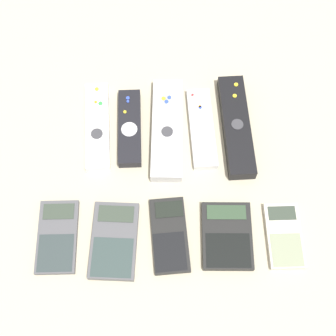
% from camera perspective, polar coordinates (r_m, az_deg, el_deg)
% --- Properties ---
extents(ground_plane, '(3.00, 3.00, 0.00)m').
position_cam_1_polar(ground_plane, '(0.88, 0.06, -2.76)').
color(ground_plane, '#B2A88E').
extents(remote_0, '(0.06, 0.19, 0.02)m').
position_cam_1_polar(remote_0, '(0.94, -8.61, 5.09)').
color(remote_0, white).
rests_on(remote_0, ground_plane).
extents(remote_1, '(0.05, 0.17, 0.02)m').
position_cam_1_polar(remote_1, '(0.93, -4.69, 4.92)').
color(remote_1, black).
rests_on(remote_1, ground_plane).
extents(remote_2, '(0.07, 0.22, 0.03)m').
position_cam_1_polar(remote_2, '(0.93, -0.31, 4.78)').
color(remote_2, '#B7B7BC').
rests_on(remote_2, ground_plane).
extents(remote_3, '(0.05, 0.18, 0.02)m').
position_cam_1_polar(remote_3, '(0.94, 4.12, 4.88)').
color(remote_3, silver).
rests_on(remote_3, ground_plane).
extents(remote_4, '(0.06, 0.22, 0.03)m').
position_cam_1_polar(remote_4, '(0.94, 8.30, 5.08)').
color(remote_4, black).
rests_on(remote_4, ground_plane).
extents(calculator_0, '(0.07, 0.13, 0.01)m').
position_cam_1_polar(calculator_0, '(0.87, -13.33, -8.13)').
color(calculator_0, '#4C4C51').
rests_on(calculator_0, ground_plane).
extents(calculator_1, '(0.09, 0.14, 0.02)m').
position_cam_1_polar(calculator_1, '(0.85, -6.57, -8.77)').
color(calculator_1, '#4C4C51').
rests_on(calculator_1, ground_plane).
extents(calculator_2, '(0.07, 0.14, 0.01)m').
position_cam_1_polar(calculator_2, '(0.85, 0.18, -8.17)').
color(calculator_2, black).
rests_on(calculator_2, ground_plane).
extents(calculator_3, '(0.09, 0.13, 0.02)m').
position_cam_1_polar(calculator_3, '(0.85, 7.20, -8.19)').
color(calculator_3, black).
rests_on(calculator_3, ground_plane).
extents(calculator_4, '(0.06, 0.12, 0.01)m').
position_cam_1_polar(calculator_4, '(0.87, 13.96, -8.01)').
color(calculator_4, beige).
rests_on(calculator_4, ground_plane).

